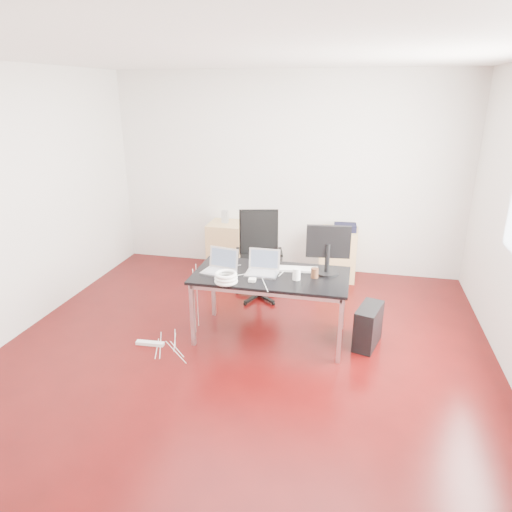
% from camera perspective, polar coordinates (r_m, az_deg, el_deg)
% --- Properties ---
extents(room_shell, '(5.00, 5.00, 5.00)m').
position_cam_1_polar(room_shell, '(4.21, -1.17, 4.56)').
color(room_shell, '#390606').
rests_on(room_shell, ground).
extents(desk, '(1.60, 0.80, 0.73)m').
position_cam_1_polar(desk, '(4.75, 1.86, -2.89)').
color(desk, black).
rests_on(desk, ground).
extents(office_chair, '(0.57, 0.59, 1.08)m').
position_cam_1_polar(office_chair, '(5.79, 0.36, 0.66)').
color(office_chair, black).
rests_on(office_chair, ground).
extents(filing_cabinet_left, '(0.50, 0.50, 0.70)m').
position_cam_1_polar(filing_cabinet_left, '(6.79, -3.67, 1.29)').
color(filing_cabinet_left, tan).
rests_on(filing_cabinet_left, ground).
extents(filing_cabinet_right, '(0.50, 0.50, 0.70)m').
position_cam_1_polar(filing_cabinet_right, '(6.54, 10.25, 0.25)').
color(filing_cabinet_right, tan).
rests_on(filing_cabinet_right, ground).
extents(pc_tower, '(0.31, 0.49, 0.44)m').
position_cam_1_polar(pc_tower, '(4.93, 13.84, -8.51)').
color(pc_tower, black).
rests_on(pc_tower, ground).
extents(wastebasket, '(0.31, 0.31, 0.28)m').
position_cam_1_polar(wastebasket, '(6.72, 2.30, -0.78)').
color(wastebasket, black).
rests_on(wastebasket, ground).
extents(power_strip, '(0.30, 0.08, 0.04)m').
position_cam_1_polar(power_strip, '(5.01, -13.10, -10.58)').
color(power_strip, white).
rests_on(power_strip, ground).
extents(laptop_left, '(0.37, 0.31, 0.23)m').
position_cam_1_polar(laptop_left, '(4.80, -4.47, -1.30)').
color(laptop_left, silver).
rests_on(laptop_left, desk).
extents(laptop_right, '(0.33, 0.26, 0.23)m').
position_cam_1_polar(laptop_right, '(4.75, 0.84, -1.47)').
color(laptop_right, silver).
rests_on(laptop_right, desk).
extents(monitor, '(0.45, 0.26, 0.51)m').
position_cam_1_polar(monitor, '(4.73, 8.99, 1.13)').
color(monitor, black).
rests_on(monitor, desk).
extents(keyboard, '(0.45, 0.18, 0.02)m').
position_cam_1_polar(keyboard, '(4.85, 5.13, -1.64)').
color(keyboard, white).
rests_on(keyboard, desk).
extents(cup_white, '(0.10, 0.10, 0.12)m').
position_cam_1_polar(cup_white, '(4.59, 5.08, -2.25)').
color(cup_white, white).
rests_on(cup_white, desk).
extents(cup_brown, '(0.08, 0.08, 0.10)m').
position_cam_1_polar(cup_brown, '(4.67, 7.34, -2.11)').
color(cup_brown, '#512E1B').
rests_on(cup_brown, desk).
extents(cable_coil, '(0.24, 0.24, 0.11)m').
position_cam_1_polar(cable_coil, '(4.52, -3.77, -2.72)').
color(cable_coil, white).
rests_on(cable_coil, desk).
extents(power_adapter, '(0.07, 0.07, 0.03)m').
position_cam_1_polar(power_adapter, '(4.55, -0.49, -3.01)').
color(power_adapter, white).
rests_on(power_adapter, desk).
extents(speaker, '(0.09, 0.08, 0.18)m').
position_cam_1_polar(speaker, '(6.69, -3.89, 4.93)').
color(speaker, '#9E9E9E').
rests_on(speaker, filing_cabinet_left).
extents(navy_garment, '(0.32, 0.26, 0.09)m').
position_cam_1_polar(navy_garment, '(6.42, 11.09, 3.54)').
color(navy_garment, black).
rests_on(navy_garment, filing_cabinet_right).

